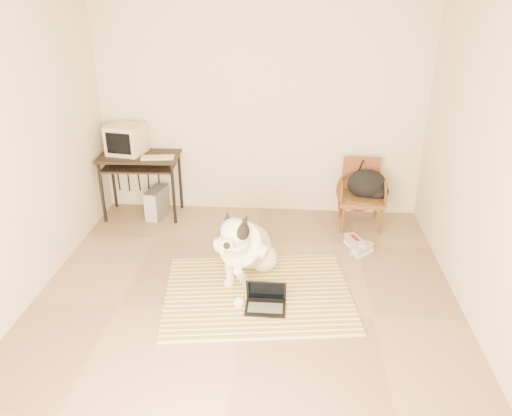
# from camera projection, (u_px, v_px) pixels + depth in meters

# --- Properties ---
(floor) EXTENTS (4.50, 4.50, 0.00)m
(floor) POSITION_uv_depth(u_px,v_px,m) (244.00, 310.00, 4.57)
(floor) COLOR #8D6F56
(floor) RESTS_ON ground
(wall_back) EXTENTS (4.50, 0.00, 4.50)m
(wall_back) POSITION_uv_depth(u_px,v_px,m) (260.00, 107.00, 6.04)
(wall_back) COLOR beige
(wall_back) RESTS_ON floor
(wall_front) EXTENTS (4.50, 0.00, 4.50)m
(wall_front) POSITION_uv_depth(u_px,v_px,m) (184.00, 373.00, 1.96)
(wall_front) COLOR beige
(wall_front) RESTS_ON floor
(wall_left) EXTENTS (0.00, 4.50, 4.50)m
(wall_left) POSITION_uv_depth(u_px,v_px,m) (2.00, 166.00, 4.14)
(wall_left) COLOR beige
(wall_left) RESTS_ON floor
(wall_right) EXTENTS (0.00, 4.50, 4.50)m
(wall_right) POSITION_uv_depth(u_px,v_px,m) (498.00, 179.00, 3.87)
(wall_right) COLOR beige
(wall_right) RESTS_ON floor
(rug) EXTENTS (1.93, 1.57, 0.02)m
(rug) POSITION_uv_depth(u_px,v_px,m) (258.00, 293.00, 4.80)
(rug) COLOR #B78321
(rug) RESTS_ON floor
(dog) EXTENTS (0.60, 1.19, 0.85)m
(dog) POSITION_uv_depth(u_px,v_px,m) (245.00, 248.00, 4.94)
(dog) COLOR silver
(dog) RESTS_ON rug
(laptop) EXTENTS (0.37, 0.27, 0.26)m
(laptop) POSITION_uv_depth(u_px,v_px,m) (266.00, 301.00, 4.56)
(laptop) COLOR black
(laptop) RESTS_ON rug
(computer_desk) EXTENTS (0.98, 0.57, 0.80)m
(computer_desk) POSITION_uv_depth(u_px,v_px,m) (140.00, 164.00, 6.13)
(computer_desk) COLOR black
(computer_desk) RESTS_ON floor
(crt_monitor) EXTENTS (0.47, 0.45, 0.36)m
(crt_monitor) POSITION_uv_depth(u_px,v_px,m) (126.00, 139.00, 6.09)
(crt_monitor) COLOR #C2B998
(crt_monitor) RESTS_ON computer_desk
(desk_keyboard) EXTENTS (0.40, 0.19, 0.03)m
(desk_keyboard) POSITION_uv_depth(u_px,v_px,m) (158.00, 158.00, 5.98)
(desk_keyboard) COLOR #C2B998
(desk_keyboard) RESTS_ON computer_desk
(pc_tower) EXTENTS (0.23, 0.42, 0.38)m
(pc_tower) POSITION_uv_depth(u_px,v_px,m) (157.00, 203.00, 6.30)
(pc_tower) COLOR #505153
(pc_tower) RESTS_ON floor
(rattan_chair) EXTENTS (0.54, 0.52, 0.80)m
(rattan_chair) POSITION_uv_depth(u_px,v_px,m) (361.00, 194.00, 6.03)
(rattan_chair) COLOR brown
(rattan_chair) RESTS_ON floor
(backpack) EXTENTS (0.49, 0.38, 0.34)m
(backpack) POSITION_uv_depth(u_px,v_px,m) (368.00, 185.00, 5.95)
(backpack) COLOR black
(backpack) RESTS_ON rattan_chair
(sneaker_left) EXTENTS (0.24, 0.35, 0.11)m
(sneaker_left) POSITION_uv_depth(u_px,v_px,m) (356.00, 244.00, 5.62)
(sneaker_left) COLOR white
(sneaker_left) RESTS_ON floor
(sneaker_right) EXTENTS (0.28, 0.28, 0.10)m
(sneaker_right) POSITION_uv_depth(u_px,v_px,m) (362.00, 250.00, 5.51)
(sneaker_right) COLOR white
(sneaker_right) RESTS_ON floor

